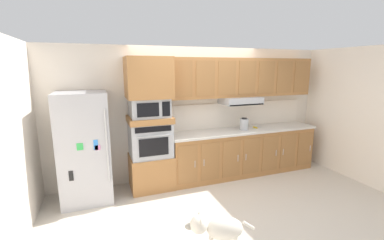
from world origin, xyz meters
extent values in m
plane|color=beige|center=(0.00, 0.00, 0.00)|extent=(9.60, 9.60, 0.00)
cube|color=silver|center=(0.00, 1.11, 1.25)|extent=(6.20, 0.12, 2.50)
cube|color=silver|center=(-2.80, 0.00, 1.25)|extent=(0.12, 7.10, 2.50)
cube|color=white|center=(2.80, 0.00, 1.25)|extent=(0.12, 7.10, 2.50)
cube|color=#ADADB2|center=(-2.04, 0.68, 0.88)|extent=(0.76, 0.70, 1.76)
cylinder|color=silver|center=(-1.71, 0.31, 0.98)|extent=(0.02, 0.02, 1.10)
cube|color=green|center=(-2.08, 0.33, 1.00)|extent=(0.09, 0.01, 0.10)
cube|color=#337FDB|center=(-1.86, 0.33, 1.01)|extent=(0.06, 0.01, 0.16)
cube|color=pink|center=(-1.84, 0.33, 0.96)|extent=(0.08, 0.01, 0.07)
cube|color=black|center=(-2.23, 0.33, 0.58)|extent=(0.06, 0.01, 0.15)
cube|color=#A8703D|center=(-0.98, 0.75, 0.30)|extent=(0.74, 0.62, 0.60)
cube|color=#A8AAAF|center=(-0.98, 0.75, 0.90)|extent=(0.70, 0.58, 0.60)
cube|color=black|center=(-0.98, 0.45, 0.84)|extent=(0.49, 0.01, 0.30)
cube|color=black|center=(-0.98, 0.45, 1.14)|extent=(0.59, 0.01, 0.09)
cylinder|color=#A8AAAF|center=(-0.98, 0.43, 1.03)|extent=(0.56, 0.02, 0.02)
cube|color=#A8703D|center=(-0.98, 0.75, 1.25)|extent=(0.74, 0.62, 0.10)
cube|color=#A8AAAF|center=(-0.98, 0.75, 1.46)|extent=(0.64, 0.53, 0.32)
cube|color=black|center=(-1.05, 0.48, 1.46)|extent=(0.35, 0.01, 0.22)
cube|color=black|center=(-0.75, 0.48, 1.46)|extent=(0.13, 0.01, 0.24)
cube|color=#A8703D|center=(-0.98, 0.75, 1.96)|extent=(0.74, 0.62, 0.68)
cube|color=#A8703D|center=(0.90, 0.75, 0.44)|extent=(3.02, 0.60, 0.88)
cube|color=#9A6738|center=(-0.39, 0.44, 0.46)|extent=(0.36, 0.01, 0.70)
cylinder|color=#BCBCC1|center=(-0.26, 0.43, 0.46)|extent=(0.01, 0.01, 0.12)
cube|color=#9A6738|center=(0.04, 0.44, 0.46)|extent=(0.36, 0.01, 0.70)
cylinder|color=#BCBCC1|center=(-0.09, 0.43, 0.46)|extent=(0.01, 0.01, 0.12)
cube|color=#9A6738|center=(0.47, 0.44, 0.46)|extent=(0.36, 0.01, 0.70)
cylinder|color=#BCBCC1|center=(0.60, 0.43, 0.46)|extent=(0.01, 0.01, 0.12)
cube|color=#9A6738|center=(0.90, 0.44, 0.46)|extent=(0.36, 0.01, 0.70)
cylinder|color=#BCBCC1|center=(0.77, 0.43, 0.46)|extent=(0.01, 0.01, 0.12)
cube|color=#9A6738|center=(1.34, 0.44, 0.46)|extent=(0.36, 0.01, 0.70)
cylinder|color=#BCBCC1|center=(1.47, 0.43, 0.46)|extent=(0.01, 0.01, 0.12)
cube|color=#9A6738|center=(1.77, 0.44, 0.46)|extent=(0.36, 0.01, 0.70)
cylinder|color=#BCBCC1|center=(1.64, 0.43, 0.46)|extent=(0.01, 0.01, 0.12)
cube|color=#9A6738|center=(2.20, 0.44, 0.46)|extent=(0.36, 0.01, 0.70)
cylinder|color=#BCBCC1|center=(2.33, 0.43, 0.46)|extent=(0.01, 0.01, 0.12)
cube|color=beige|center=(0.90, 0.75, 0.90)|extent=(3.06, 0.64, 0.04)
cube|color=white|center=(0.90, 1.04, 1.17)|extent=(3.06, 0.02, 0.50)
cube|color=#A8703D|center=(0.90, 0.88, 1.93)|extent=(3.02, 0.34, 0.74)
cube|color=#A8AAAF|center=(0.84, 0.81, 1.49)|extent=(0.76, 0.48, 0.14)
cube|color=black|center=(0.84, 0.59, 1.43)|extent=(0.72, 0.04, 0.02)
cube|color=#9A6738|center=(-0.39, 0.70, 1.93)|extent=(0.36, 0.01, 0.63)
cube|color=#9A6738|center=(0.04, 0.70, 1.93)|extent=(0.36, 0.01, 0.63)
cube|color=#9A6738|center=(0.47, 0.70, 1.93)|extent=(0.36, 0.01, 0.63)
cube|color=#9A6738|center=(0.90, 0.70, 1.93)|extent=(0.36, 0.01, 0.63)
cube|color=#9A6738|center=(1.34, 0.70, 1.93)|extent=(0.36, 0.01, 0.63)
cube|color=#9A6738|center=(1.77, 0.70, 1.93)|extent=(0.36, 0.01, 0.63)
cube|color=#9A6738|center=(2.20, 0.70, 1.93)|extent=(0.36, 0.01, 0.63)
cylinder|color=yellow|center=(1.16, 0.75, 0.93)|extent=(0.05, 0.10, 0.03)
cylinder|color=silver|center=(1.27, 0.78, 0.93)|extent=(0.04, 0.12, 0.01)
cylinder|color=#A8AAAF|center=(0.87, 0.70, 1.03)|extent=(0.17, 0.17, 0.22)
cylinder|color=black|center=(0.87, 0.70, 1.15)|extent=(0.10, 0.10, 0.02)
ellipsoid|color=beige|center=(-0.58, -1.32, 0.39)|extent=(0.46, 0.35, 0.25)
sphere|color=beige|center=(-0.86, -1.25, 0.45)|extent=(0.20, 0.20, 0.20)
ellipsoid|color=gray|center=(-0.95, -1.22, 0.43)|extent=(0.13, 0.10, 0.07)
cone|color=beige|center=(-0.86, -1.32, 0.54)|extent=(0.05, 0.05, 0.06)
cone|color=beige|center=(-0.83, -1.19, 0.54)|extent=(0.05, 0.05, 0.06)
cylinder|color=beige|center=(-0.32, -1.39, 0.41)|extent=(0.15, 0.07, 0.11)
camera|label=1|loc=(-1.80, -3.60, 2.13)|focal=24.29mm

